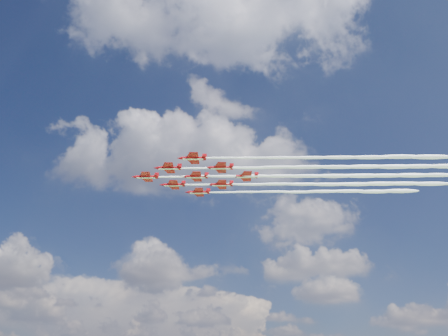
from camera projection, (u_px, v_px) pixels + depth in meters
The scene contains 9 objects.
jet_lead at pixel (265, 176), 164.78m from camera, with size 96.79×9.62×2.58m.
jet_row2_port at pixel (292, 167), 158.01m from camera, with size 96.79×9.62×2.58m.
jet_row2_starb at pixel (287, 184), 171.33m from camera, with size 96.79×9.62×2.58m.
jet_row3_port at pixel (322, 157), 151.25m from camera, with size 96.79×9.62×2.58m.
jet_row3_centre at pixel (315, 176), 164.57m from camera, with size 96.79×9.62×2.58m.
jet_row3_starb at pixel (309, 192), 177.89m from camera, with size 96.79×9.62×2.58m.
jet_row4_port at pixel (345, 167), 157.80m from camera, with size 96.79×9.62×2.58m.
jet_row4_starb at pixel (336, 184), 171.12m from camera, with size 96.79×9.62×2.58m.
jet_tail at pixel (365, 176), 164.36m from camera, with size 96.79×9.62×2.58m.
Camera 1 is at (27.13, -145.33, 4.00)m, focal length 35.00 mm.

